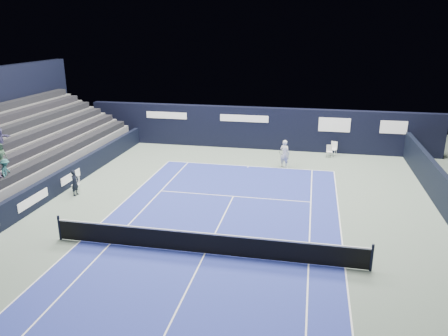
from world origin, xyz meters
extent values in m
plane|color=#5A6A5F|center=(0.00, 2.00, 0.00)|extent=(48.00, 48.00, 0.00)
cube|color=navy|center=(0.00, 0.00, 0.00)|extent=(10.97, 23.77, 0.01)
cube|color=black|center=(10.50, 6.00, 0.90)|extent=(0.30, 22.00, 1.80)
cube|color=silver|center=(5.25, 15.03, 0.41)|extent=(0.44, 0.42, 0.04)
cube|color=silver|center=(5.22, 15.21, 0.65)|extent=(0.39, 0.09, 0.46)
cylinder|color=silver|center=(5.39, 15.21, 0.20)|extent=(0.02, 0.02, 0.41)
cylinder|color=silver|center=(5.06, 15.16, 0.20)|extent=(0.02, 0.02, 0.41)
cylinder|color=silver|center=(5.44, 14.90, 0.20)|extent=(0.02, 0.02, 0.41)
cylinder|color=silver|center=(5.11, 14.85, 0.20)|extent=(0.02, 0.02, 0.41)
cube|color=white|center=(5.51, 15.52, 0.47)|extent=(0.58, 0.56, 0.04)
cube|color=white|center=(5.58, 15.70, 0.75)|extent=(0.43, 0.20, 0.53)
cylinder|color=white|center=(5.75, 15.61, 0.23)|extent=(0.03, 0.03, 0.47)
cylinder|color=white|center=(5.40, 15.76, 0.23)|extent=(0.03, 0.03, 0.47)
cylinder|color=white|center=(5.62, 15.28, 0.23)|extent=(0.03, 0.03, 0.47)
cylinder|color=white|center=(5.26, 15.42, 0.23)|extent=(0.03, 0.03, 0.47)
cube|color=white|center=(-8.71, 5.40, 0.40)|extent=(0.40, 0.39, 0.04)
cube|color=white|center=(-8.73, 5.57, 0.63)|extent=(0.38, 0.05, 0.45)
cylinder|color=white|center=(-8.56, 5.56, 0.20)|extent=(0.02, 0.02, 0.40)
cylinder|color=white|center=(-8.89, 5.54, 0.20)|extent=(0.02, 0.02, 0.40)
cylinder|color=white|center=(-8.54, 5.25, 0.20)|extent=(0.02, 0.02, 0.40)
cylinder|color=white|center=(-8.86, 5.23, 0.20)|extent=(0.02, 0.02, 0.40)
imported|color=black|center=(-8.43, 4.90, 0.71)|extent=(0.38, 0.54, 1.41)
cube|color=white|center=(0.00, 11.88, 0.01)|extent=(10.97, 0.06, 0.00)
cube|color=white|center=(5.49, 0.00, 0.01)|extent=(0.06, 23.77, 0.00)
cube|color=white|center=(-5.49, 0.00, 0.01)|extent=(0.06, 23.77, 0.00)
cube|color=white|center=(4.12, 0.00, 0.01)|extent=(0.06, 23.77, 0.00)
cube|color=white|center=(-4.12, 0.00, 0.01)|extent=(0.06, 23.77, 0.00)
cube|color=white|center=(0.00, 6.40, 0.01)|extent=(8.23, 0.06, 0.00)
cube|color=white|center=(0.00, 0.00, 0.01)|extent=(0.06, 12.80, 0.00)
cube|color=white|center=(0.00, 11.73, 0.01)|extent=(0.06, 0.30, 0.00)
cylinder|color=black|center=(6.40, 0.00, 0.55)|extent=(0.10, 0.10, 1.10)
cylinder|color=black|center=(-6.40, 0.00, 0.55)|extent=(0.10, 0.10, 1.10)
cube|color=black|center=(0.00, 0.00, 0.46)|extent=(12.80, 0.03, 0.86)
cube|color=white|center=(0.00, 0.00, 0.91)|extent=(12.80, 0.05, 0.06)
cube|color=black|center=(0.00, 16.50, 1.55)|extent=(26.00, 0.60, 3.10)
cube|color=silver|center=(-7.00, 16.18, 2.30)|extent=(3.20, 0.02, 0.50)
cube|color=silver|center=(-1.00, 16.18, 2.30)|extent=(3.60, 0.02, 0.50)
cube|color=silver|center=(5.50, 16.18, 2.10)|extent=(2.20, 0.02, 1.00)
cube|color=silver|center=(9.50, 16.18, 2.10)|extent=(1.80, 0.02, 0.90)
cube|color=black|center=(-9.50, 6.00, 0.60)|extent=(0.30, 22.00, 1.20)
cube|color=silver|center=(-9.33, 2.50, 0.60)|extent=(0.02, 2.40, 0.45)
cube|color=silver|center=(-9.33, 6.00, 0.60)|extent=(0.02, 2.00, 0.45)
cube|color=#555557|center=(-10.10, 7.00, 0.82)|extent=(0.90, 16.00, 1.65)
cube|color=#4F5052|center=(-11.00, 7.00, 1.05)|extent=(0.90, 16.00, 2.10)
cube|color=#4E4E50|center=(-11.90, 7.00, 1.27)|extent=(0.90, 16.00, 2.55)
cube|color=#49484B|center=(-12.80, 7.00, 1.50)|extent=(0.90, 16.00, 3.00)
cube|color=#454547|center=(-13.70, 7.00, 1.73)|extent=(0.90, 16.00, 3.45)
cube|color=black|center=(-10.10, 7.00, 1.85)|extent=(0.63, 15.20, 0.40)
cube|color=black|center=(-11.00, 7.00, 2.30)|extent=(0.63, 15.20, 0.40)
cube|color=black|center=(-11.90, 7.00, 2.75)|extent=(0.63, 15.20, 0.40)
cube|color=black|center=(-12.80, 7.00, 3.20)|extent=(0.63, 15.20, 0.40)
cube|color=black|center=(-13.70, 7.00, 3.65)|extent=(0.63, 15.20, 0.40)
imported|color=#382C4A|center=(-10.10, 1.42, 2.19)|extent=(0.50, 0.60, 1.09)
imported|color=#235153|center=(-10.10, 1.87, 2.24)|extent=(0.67, 0.87, 1.19)
imported|color=#2B4834|center=(-11.00, 2.77, 2.71)|extent=(0.55, 0.68, 1.22)
imported|color=#37345E|center=(-11.90, 4.00, 3.19)|extent=(0.60, 1.23, 1.27)
imported|color=silver|center=(2.31, 12.19, 0.91)|extent=(0.78, 0.67, 1.82)
cylinder|color=black|center=(2.16, 11.89, 1.05)|extent=(0.03, 0.29, 0.13)
torus|color=black|center=(2.16, 11.64, 1.15)|extent=(0.30, 0.13, 0.29)
camera|label=1|loc=(3.89, -15.20, 8.71)|focal=35.00mm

